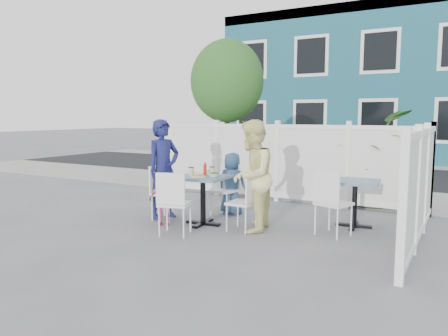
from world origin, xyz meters
The scene contains 30 objects.
ground centered at (0.00, 0.00, 0.00)m, with size 80.00×80.00×0.00m, color slate.
near_sidewalk centered at (0.00, 3.80, 0.01)m, with size 24.00×2.60×0.01m, color gray.
street centered at (0.00, 7.50, 0.00)m, with size 24.00×5.00×0.01m, color black.
far_sidewalk centered at (0.00, 10.60, 0.01)m, with size 24.00×1.60×0.01m, color gray.
building centered at (-0.50, 14.00, 3.00)m, with size 11.00×6.00×6.00m.
fence_back centered at (0.10, 2.40, 0.78)m, with size 5.86×0.08×1.60m.
fence_right centered at (3.00, 0.60, 0.78)m, with size 0.08×3.66×1.60m.
tree centered at (-1.60, 3.30, 2.59)m, with size 1.80×1.62×3.59m.
utility_cabinet centered at (-2.14, 4.00, 0.71)m, with size 0.76×0.54×1.42m, color gold.
potted_shrub_a centered at (-0.69, 3.10, 0.84)m, with size 0.94×0.94×1.67m, color #28541F.
potted_shrub_b centered at (1.84, 3.00, 0.95)m, with size 1.70×1.48×1.89m, color #28541F.
main_table centered at (-0.18, -0.04, 0.63)m, with size 0.82×0.82×0.81m.
spare_table centered at (2.01, 1.03, 0.59)m, with size 0.78×0.78×0.76m.
chair_left centered at (-0.99, -0.07, 0.54)m, with size 0.42×0.44×0.93m.
chair_right centered at (0.61, -0.06, 0.52)m, with size 0.40×0.42×0.90m.
chair_back centered at (-0.21, 0.80, 0.53)m, with size 0.46×0.44×0.91m.
chair_near centered at (-0.21, -0.83, 0.56)m, with size 0.54×0.53×0.96m.
chair_spare centered at (1.82, 0.30, 0.58)m, with size 0.56×0.55×0.99m.
man centered at (-1.04, 0.04, 0.86)m, with size 0.63×0.41×1.72m, color #181B52.
woman centered at (0.68, 0.00, 0.86)m, with size 0.84×0.65×1.72m, color #F9F155.
boy centered at (-0.13, 0.85, 0.56)m, with size 0.55×0.36×1.13m, color navy.
toddler centered at (-0.73, -0.39, 0.41)m, with size 0.49×0.20×0.83m, color pink.
plate_main centered at (-0.18, -0.18, 0.82)m, with size 0.24×0.24×0.02m, color white.
plate_side centered at (-0.37, 0.09, 0.81)m, with size 0.21×0.21×0.01m, color white.
salad_bowl centered at (0.03, -0.03, 0.83)m, with size 0.21×0.21×0.05m, color white.
coffee_cup_a centered at (-0.38, -0.09, 0.87)m, with size 0.09×0.09×0.13m, color beige.
coffee_cup_b centered at (-0.15, 0.19, 0.87)m, with size 0.08×0.08×0.12m, color beige.
ketchup_bottle centered at (-0.20, 0.04, 0.90)m, with size 0.05×0.05×0.18m, color red.
salt_shaker centered at (-0.25, 0.19, 0.84)m, with size 0.03×0.03×0.06m, color white.
pepper_shaker centered at (-0.23, 0.24, 0.84)m, with size 0.03×0.03×0.07m, color black.
Camera 1 is at (3.57, -5.98, 1.79)m, focal length 35.00 mm.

